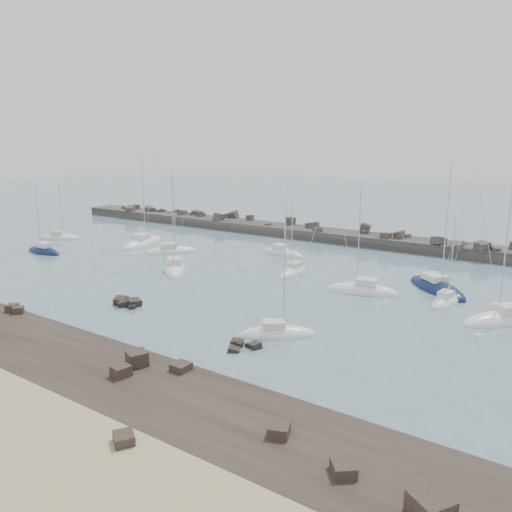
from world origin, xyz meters
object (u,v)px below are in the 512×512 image
at_px(sailboat_0, 60,238).
at_px(sailboat_8, 437,289).
at_px(sailboat_11, 504,320).
at_px(sailboat_4, 282,253).
at_px(sailboat_2, 44,252).
at_px(sailboat_6, 293,273).
at_px(sailboat_5, 175,269).
at_px(sailboat_7, 277,334).
at_px(sailboat_1, 143,244).
at_px(sailboat_10, 446,302).
at_px(sailboat_9, 362,291).
at_px(sailboat_3, 172,252).

relative_size(sailboat_0, sailboat_8, 0.73).
bearing_deg(sailboat_11, sailboat_4, 157.98).
height_order(sailboat_2, sailboat_6, sailboat_2).
relative_size(sailboat_5, sailboat_6, 1.31).
bearing_deg(sailboat_7, sailboat_8, 70.22).
bearing_deg(sailboat_6, sailboat_0, -177.05).
distance_m(sailboat_0, sailboat_11, 74.82).
relative_size(sailboat_1, sailboat_10, 1.61).
relative_size(sailboat_5, sailboat_11, 1.00).
distance_m(sailboat_9, sailboat_10, 9.36).
distance_m(sailboat_6, sailboat_7, 22.41).
height_order(sailboat_6, sailboat_9, sailboat_9).
relative_size(sailboat_3, sailboat_10, 1.27).
bearing_deg(sailboat_10, sailboat_7, -119.31).
bearing_deg(sailboat_10, sailboat_8, 116.78).
bearing_deg(sailboat_0, sailboat_10, 0.92).
height_order(sailboat_7, sailboat_11, sailboat_11).
relative_size(sailboat_3, sailboat_8, 0.82).
bearing_deg(sailboat_9, sailboat_8, 40.50).
xyz_separation_m(sailboat_10, sailboat_11, (6.28, -3.06, 0.01)).
bearing_deg(sailboat_9, sailboat_0, 179.51).
xyz_separation_m(sailboat_3, sailboat_11, (49.54, -4.88, 0.01)).
relative_size(sailboat_4, sailboat_9, 0.92).
height_order(sailboat_7, sailboat_10, sailboat_7).
bearing_deg(sailboat_9, sailboat_2, -170.81).
height_order(sailboat_1, sailboat_11, sailboat_1).
bearing_deg(sailboat_5, sailboat_1, 149.16).
relative_size(sailboat_3, sailboat_6, 1.18).
xyz_separation_m(sailboat_0, sailboat_6, (48.13, 2.48, 0.01)).
bearing_deg(sailboat_0, sailboat_1, 16.61).
distance_m(sailboat_4, sailboat_11, 36.81).
bearing_deg(sailboat_3, sailboat_9, -5.77).
height_order(sailboat_4, sailboat_10, sailboat_4).
distance_m(sailboat_5, sailboat_8, 34.51).
bearing_deg(sailboat_6, sailboat_10, -3.86).
xyz_separation_m(sailboat_8, sailboat_9, (-7.01, -5.99, 0.00)).
height_order(sailboat_1, sailboat_8, sailboat_1).
height_order(sailboat_9, sailboat_11, sailboat_11).
height_order(sailboat_3, sailboat_4, sailboat_3).
bearing_deg(sailboat_7, sailboat_3, 147.85).
relative_size(sailboat_4, sailboat_8, 0.77).
relative_size(sailboat_1, sailboat_5, 1.14).
bearing_deg(sailboat_6, sailboat_1, 175.59).
distance_m(sailboat_0, sailboat_10, 68.53).
distance_m(sailboat_3, sailboat_4, 17.81).
relative_size(sailboat_2, sailboat_6, 1.08).
distance_m(sailboat_4, sailboat_6, 11.98).
height_order(sailboat_1, sailboat_2, sailboat_1).
height_order(sailboat_4, sailboat_6, sailboat_4).
bearing_deg(sailboat_5, sailboat_7, -26.89).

